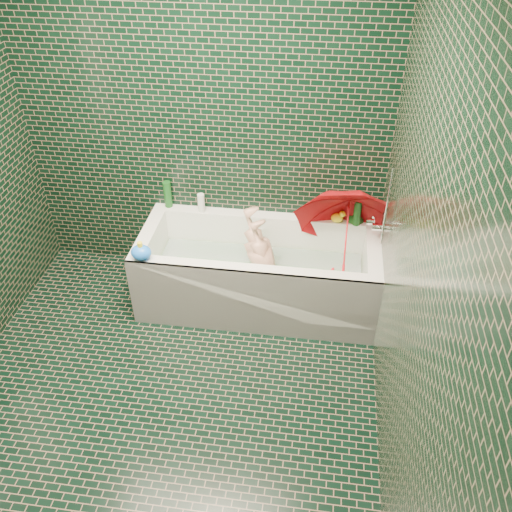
# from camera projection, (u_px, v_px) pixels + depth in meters

# --- Properties ---
(floor) EXTENTS (2.80, 2.80, 0.00)m
(floor) POSITION_uv_depth(u_px,v_px,m) (165.00, 401.00, 3.36)
(floor) COLOR black
(floor) RESTS_ON ground
(wall_back) EXTENTS (2.80, 0.00, 2.80)m
(wall_back) POSITION_uv_depth(u_px,v_px,m) (201.00, 120.00, 3.71)
(wall_back) COLOR black
(wall_back) RESTS_ON floor
(wall_right) EXTENTS (0.00, 2.80, 2.80)m
(wall_right) POSITION_uv_depth(u_px,v_px,m) (414.00, 259.00, 2.46)
(wall_right) COLOR black
(wall_right) RESTS_ON floor
(bathtub) EXTENTS (1.70, 0.75, 0.55)m
(bathtub) POSITION_uv_depth(u_px,v_px,m) (258.00, 278.00, 3.98)
(bathtub) COLOR white
(bathtub) RESTS_ON floor
(bath_mat) EXTENTS (1.35, 0.47, 0.01)m
(bath_mat) POSITION_uv_depth(u_px,v_px,m) (258.00, 283.00, 4.02)
(bath_mat) COLOR #34D52A
(bath_mat) RESTS_ON bathtub
(water) EXTENTS (1.48, 0.53, 0.00)m
(water) POSITION_uv_depth(u_px,v_px,m) (259.00, 268.00, 3.94)
(water) COLOR silver
(water) RESTS_ON bathtub
(faucet) EXTENTS (0.18, 0.19, 0.55)m
(faucet) POSITION_uv_depth(u_px,v_px,m) (381.00, 223.00, 3.55)
(faucet) COLOR silver
(faucet) RESTS_ON wall_right
(child) EXTENTS (1.03, 0.64, 0.42)m
(child) POSITION_uv_depth(u_px,v_px,m) (267.00, 268.00, 3.91)
(child) COLOR tan
(child) RESTS_ON bathtub
(umbrella) EXTENTS (0.85, 1.01, 1.01)m
(umbrella) POSITION_uv_depth(u_px,v_px,m) (346.00, 236.00, 3.70)
(umbrella) COLOR red
(umbrella) RESTS_ON bathtub
(soap_bottle_a) EXTENTS (0.09, 0.09, 0.23)m
(soap_bottle_a) POSITION_uv_depth(u_px,v_px,m) (373.00, 226.00, 3.93)
(soap_bottle_a) COLOR white
(soap_bottle_a) RESTS_ON bathtub
(soap_bottle_b) EXTENTS (0.09, 0.09, 0.20)m
(soap_bottle_b) POSITION_uv_depth(u_px,v_px,m) (373.00, 225.00, 3.93)
(soap_bottle_b) COLOR #4F1B67
(soap_bottle_b) RESTS_ON bathtub
(soap_bottle_c) EXTENTS (0.13, 0.13, 0.17)m
(soap_bottle_c) POSITION_uv_depth(u_px,v_px,m) (355.00, 224.00, 3.94)
(soap_bottle_c) COLOR #154C19
(soap_bottle_c) RESTS_ON bathtub
(bottle_right_tall) EXTENTS (0.06, 0.06, 0.20)m
(bottle_right_tall) POSITION_uv_depth(u_px,v_px,m) (357.00, 213.00, 3.88)
(bottle_right_tall) COLOR #154C19
(bottle_right_tall) RESTS_ON bathtub
(bottle_right_pump) EXTENTS (0.06, 0.06, 0.20)m
(bottle_right_pump) POSITION_uv_depth(u_px,v_px,m) (375.00, 213.00, 3.87)
(bottle_right_pump) COLOR silver
(bottle_right_pump) RESTS_ON bathtub
(bottle_left_tall) EXTENTS (0.08, 0.08, 0.21)m
(bottle_left_tall) POSITION_uv_depth(u_px,v_px,m) (168.00, 194.00, 4.08)
(bottle_left_tall) COLOR #154C19
(bottle_left_tall) RESTS_ON bathtub
(bottle_left_short) EXTENTS (0.06, 0.06, 0.15)m
(bottle_left_short) POSITION_uv_depth(u_px,v_px,m) (201.00, 203.00, 4.04)
(bottle_left_short) COLOR white
(bottle_left_short) RESTS_ON bathtub
(rubber_duck) EXTENTS (0.12, 0.09, 0.10)m
(rubber_duck) POSITION_uv_depth(u_px,v_px,m) (338.00, 217.00, 3.94)
(rubber_duck) COLOR yellow
(rubber_duck) RESTS_ON bathtub
(bath_toy) EXTENTS (0.17, 0.15, 0.13)m
(bath_toy) POSITION_uv_depth(u_px,v_px,m) (141.00, 252.00, 3.57)
(bath_toy) COLOR #1B6EFB
(bath_toy) RESTS_ON bathtub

